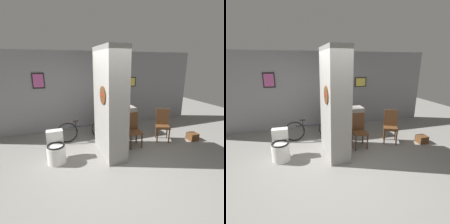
{
  "view_description": "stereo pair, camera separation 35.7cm",
  "coord_description": "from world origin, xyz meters",
  "views": [
    {
      "loc": [
        -1.3,
        -3.23,
        2.26
      ],
      "look_at": [
        0.23,
        1.03,
        0.95
      ],
      "focal_mm": 28.0,
      "sensor_mm": 36.0,
      "label": 1
    },
    {
      "loc": [
        -0.96,
        -3.34,
        2.26
      ],
      "look_at": [
        0.23,
        1.03,
        0.95
      ],
      "focal_mm": 28.0,
      "sensor_mm": 36.0,
      "label": 2
    }
  ],
  "objects": [
    {
      "name": "bicycle",
      "position": [
        -0.43,
        1.57,
        0.32
      ],
      "size": [
        1.61,
        0.42,
        0.65
      ],
      "color": "black",
      "rests_on": "ground_plane"
    },
    {
      "name": "chair_by_doorway",
      "position": [
        1.75,
        0.83,
        0.5
      ],
      "size": [
        0.51,
        0.51,
        0.93
      ],
      "rotation": [
        0.0,
        0.0,
        -0.46
      ],
      "color": "brown",
      "rests_on": "ground_plane"
    },
    {
      "name": "pillar_center",
      "position": [
        0.03,
        0.63,
        1.3
      ],
      "size": [
        0.5,
        1.26,
        2.6
      ],
      "color": "gray",
      "rests_on": "ground_plane"
    },
    {
      "name": "toilet",
      "position": [
        -1.29,
        0.63,
        0.29
      ],
      "size": [
        0.42,
        0.58,
        0.69
      ],
      "color": "white",
      "rests_on": "ground_plane"
    },
    {
      "name": "wall_back",
      "position": [
        -0.0,
        2.63,
        1.3
      ],
      "size": [
        8.0,
        0.09,
        2.6
      ],
      "color": "gray",
      "rests_on": "ground_plane"
    },
    {
      "name": "bottle_tall",
      "position": [
        0.8,
        1.6,
        0.98
      ],
      "size": [
        0.06,
        0.06,
        0.25
      ],
      "color": "#19598C",
      "rests_on": "counter_shelf"
    },
    {
      "name": "ground_plane",
      "position": [
        0.0,
        0.0,
        0.0
      ],
      "size": [
        14.0,
        14.0,
        0.0
      ],
      "primitive_type": "plane",
      "color": "gray"
    },
    {
      "name": "chair_near_pillar",
      "position": [
        0.75,
        0.78,
        0.5
      ],
      "size": [
        0.39,
        0.39,
        0.93
      ],
      "rotation": [
        0.0,
        0.0,
        -0.02
      ],
      "color": "brown",
      "rests_on": "ground_plane"
    },
    {
      "name": "floor_crate",
      "position": [
        2.6,
        0.49,
        0.11
      ],
      "size": [
        0.26,
        0.26,
        0.21
      ],
      "color": "brown",
      "rests_on": "ground_plane"
    },
    {
      "name": "counter_shelf",
      "position": [
        0.59,
        1.66,
        0.44
      ],
      "size": [
        1.23,
        0.44,
        0.88
      ],
      "color": "gray",
      "rests_on": "ground_plane"
    }
  ]
}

